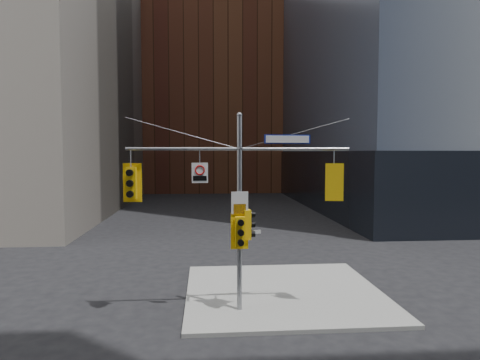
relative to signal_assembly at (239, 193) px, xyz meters
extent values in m
plane|color=black|center=(0.00, -1.99, -4.42)|extent=(160.00, 160.00, 0.00)
cube|color=gray|center=(2.00, 2.01, -4.34)|extent=(8.00, 8.00, 0.15)
cube|color=black|center=(28.00, 30.01, -1.42)|extent=(36.40, 36.40, 6.00)
cube|color=brown|center=(0.00, 56.01, 9.58)|extent=(26.00, 20.00, 28.00)
cylinder|color=gray|center=(0.00, 0.01, -0.82)|extent=(0.18, 0.18, 7.20)
sphere|color=gray|center=(0.00, 0.01, 2.78)|extent=(0.20, 0.20, 0.20)
cylinder|color=gray|center=(-2.00, 0.01, 1.58)|extent=(4.00, 0.11, 0.11)
cylinder|color=gray|center=(2.00, 0.01, 1.58)|extent=(4.00, 0.11, 0.11)
cylinder|color=gray|center=(0.00, -0.34, 1.58)|extent=(0.10, 0.70, 0.10)
cylinder|color=gray|center=(-2.00, 0.01, 2.13)|extent=(4.00, 0.02, 1.12)
cylinder|color=gray|center=(2.00, 0.01, 2.13)|extent=(4.00, 0.02, 1.12)
cube|color=yellow|center=(-3.82, 0.01, 0.38)|extent=(0.38, 0.28, 1.12)
cube|color=yellow|center=(-3.81, 0.20, 0.38)|extent=(0.66, 0.08, 1.39)
cylinder|color=black|center=(-3.84, -0.21, 0.76)|extent=(0.24, 0.19, 0.23)
cylinder|color=black|center=(-3.83, -0.12, 0.76)|extent=(0.20, 0.03, 0.20)
cylinder|color=black|center=(-3.84, -0.21, 0.38)|extent=(0.24, 0.19, 0.23)
cylinder|color=black|center=(-3.83, -0.12, 0.38)|extent=(0.20, 0.03, 0.20)
cylinder|color=black|center=(-3.84, -0.21, 0.01)|extent=(0.24, 0.19, 0.23)
cylinder|color=black|center=(-3.83, -0.12, 0.01)|extent=(0.20, 0.03, 0.20)
cube|color=yellow|center=(3.46, 0.01, 0.38)|extent=(0.39, 0.31, 1.10)
cube|color=yellow|center=(3.43, -0.18, 0.38)|extent=(0.65, 0.15, 1.36)
cylinder|color=black|center=(3.49, 0.21, 0.75)|extent=(0.25, 0.20, 0.23)
cylinder|color=black|center=(3.48, 0.13, 0.75)|extent=(0.20, 0.05, 0.20)
cylinder|color=black|center=(3.49, 0.21, 0.38)|extent=(0.25, 0.20, 0.23)
cylinder|color=black|center=(3.48, 0.13, 0.38)|extent=(0.20, 0.05, 0.20)
cylinder|color=black|center=(3.49, 0.21, 0.02)|extent=(0.25, 0.20, 0.23)
cylinder|color=black|center=(3.48, 0.13, 0.02)|extent=(0.20, 0.05, 0.20)
cube|color=yellow|center=(0.28, 0.01, -1.15)|extent=(0.27, 0.36, 1.07)
cylinder|color=black|center=(0.48, 0.02, -0.79)|extent=(0.18, 0.24, 0.22)
cylinder|color=black|center=(0.40, 0.02, -0.79)|extent=(0.04, 0.19, 0.19)
cylinder|color=black|center=(0.48, 0.02, -1.15)|extent=(0.18, 0.24, 0.22)
cylinder|color=black|center=(0.40, 0.02, -1.15)|extent=(0.04, 0.19, 0.19)
cylinder|color=black|center=(0.48, 0.02, -1.51)|extent=(0.18, 0.24, 0.22)
cylinder|color=black|center=(0.40, 0.02, -1.51)|extent=(0.04, 0.19, 0.19)
cube|color=yellow|center=(0.00, -0.27, -1.35)|extent=(0.35, 0.26, 1.07)
cube|color=yellow|center=(-0.01, -0.09, -1.35)|extent=(0.63, 0.07, 1.32)
cylinder|color=black|center=(0.01, -0.48, -1.00)|extent=(0.23, 0.17, 0.22)
cylinder|color=black|center=(0.00, -0.39, -1.00)|extent=(0.19, 0.03, 0.19)
cylinder|color=black|center=(0.01, -0.48, -1.35)|extent=(0.23, 0.17, 0.22)
cylinder|color=black|center=(0.00, -0.39, -1.35)|extent=(0.19, 0.03, 0.19)
cylinder|color=black|center=(0.01, -0.48, -1.71)|extent=(0.23, 0.17, 0.22)
cylinder|color=#0CE559|center=(0.00, -0.39, -1.71)|extent=(0.19, 0.03, 0.19)
cube|color=navy|center=(1.73, 0.01, 1.93)|extent=(1.70, 0.16, 0.33)
cube|color=silver|center=(1.73, -0.02, 1.93)|extent=(1.59, 0.12, 0.25)
cube|color=silver|center=(-1.41, -0.01, 0.73)|extent=(0.58, 0.03, 0.72)
torus|color=#B20A0A|center=(-1.41, -0.03, 0.83)|extent=(0.36, 0.05, 0.36)
cube|color=black|center=(-1.41, -0.03, 0.54)|extent=(0.48, 0.01, 0.17)
cube|color=silver|center=(0.00, -0.11, -0.34)|extent=(0.61, 0.08, 0.80)
cube|color=#D88C00|center=(0.00, -0.13, -0.56)|extent=(0.44, 0.04, 0.35)
cube|color=silver|center=(0.45, 0.01, -1.42)|extent=(0.66, 0.10, 0.13)
cube|color=#145926|center=(0.00, 0.46, -1.73)|extent=(0.04, 0.72, 0.14)
camera|label=1|loc=(-1.22, -15.24, 1.44)|focal=32.00mm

